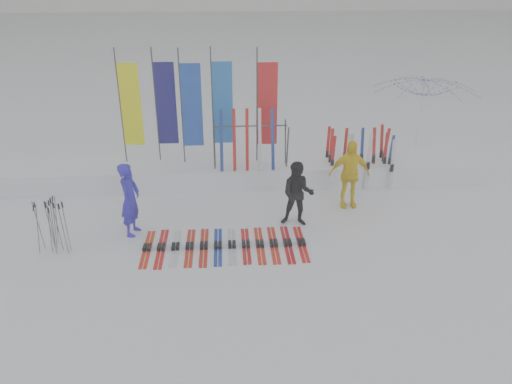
{
  "coord_description": "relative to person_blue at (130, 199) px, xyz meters",
  "views": [
    {
      "loc": [
        -0.48,
        -8.84,
        5.83
      ],
      "look_at": [
        0.2,
        1.6,
        1.0
      ],
      "focal_mm": 35.0,
      "sensor_mm": 36.0,
      "label": 1
    }
  ],
  "objects": [
    {
      "name": "snow_bank",
      "position": [
        2.7,
        2.96,
        -0.58
      ],
      "size": [
        14.0,
        1.6,
        0.6
      ],
      "primitive_type": "cube",
      "color": "white",
      "rests_on": "ground"
    },
    {
      "name": "person_yellow",
      "position": [
        5.37,
        1.13,
        0.02
      ],
      "size": [
        1.06,
        0.45,
        1.8
      ],
      "primitive_type": "imported",
      "rotation": [
        0.0,
        0.0,
        0.02
      ],
      "color": "yellow",
      "rests_on": "ground"
    },
    {
      "name": "ski_rack",
      "position": [
        2.91,
        2.56,
        0.5
      ],
      "size": [
        2.04,
        0.8,
        1.23
      ],
      "color": "#383A3F",
      "rests_on": "ground"
    },
    {
      "name": "ski_row",
      "position": [
        2.14,
        -0.77,
        -0.85
      ],
      "size": [
        3.64,
        1.7,
        0.07
      ],
      "color": "red",
      "rests_on": "ground"
    },
    {
      "name": "tent_canopy",
      "position": [
        8.15,
        3.81,
        0.55
      ],
      "size": [
        3.63,
        3.68,
        2.87
      ],
      "primitive_type": "imported",
      "rotation": [
        0.0,
        0.0,
        -0.18
      ],
      "color": "white",
      "rests_on": "ground"
    },
    {
      "name": "upright_skis",
      "position": [
        6.1,
        2.61,
        -0.1
      ],
      "size": [
        1.76,
        1.12,
        1.69
      ],
      "color": "red",
      "rests_on": "ground"
    },
    {
      "name": "person_blue",
      "position": [
        0.0,
        0.0,
        0.0
      ],
      "size": [
        0.55,
        0.72,
        1.76
      ],
      "primitive_type": "imported",
      "rotation": [
        0.0,
        0.0,
        1.34
      ],
      "color": "#271FB9",
      "rests_on": "ground"
    },
    {
      "name": "ground",
      "position": [
        2.7,
        -1.64,
        -0.88
      ],
      "size": [
        120.0,
        120.0,
        0.0
      ],
      "primitive_type": "plane",
      "color": "white",
      "rests_on": "ground"
    },
    {
      "name": "feather_flags",
      "position": [
        1.4,
        3.13,
        1.36
      ],
      "size": [
        4.34,
        0.26,
        3.2
      ],
      "color": "#383A3F",
      "rests_on": "ground"
    },
    {
      "name": "person_black",
      "position": [
        3.91,
        0.19,
        -0.08
      ],
      "size": [
        0.89,
        0.75,
        1.61
      ],
      "primitive_type": "imported",
      "rotation": [
        0.0,
        0.0,
        -0.2
      ],
      "color": "black",
      "rests_on": "ground"
    },
    {
      "name": "pole_cluster",
      "position": [
        -1.6,
        -0.64,
        -0.28
      ],
      "size": [
        0.72,
        0.53,
        1.25
      ],
      "color": "#595B60",
      "rests_on": "ground"
    }
  ]
}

